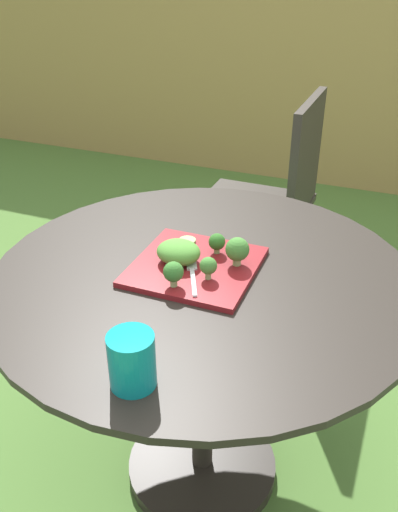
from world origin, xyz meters
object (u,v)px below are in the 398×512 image
(salad_plate, at_px, (195,266))
(fork, at_px, (192,274))
(patio_chair, at_px, (275,191))
(drinking_glass, at_px, (132,363))

(salad_plate, xyz_separation_m, fork, (0.01, -0.05, 0.01))
(fork, bearing_deg, salad_plate, 104.75)
(patio_chair, bearing_deg, salad_plate, -87.82)
(patio_chair, bearing_deg, drinking_glass, -86.62)
(drinking_glass, bearing_deg, fork, 95.01)
(salad_plate, xyz_separation_m, drinking_glass, (0.04, -0.40, 0.04))
(salad_plate, bearing_deg, drinking_glass, -83.85)
(drinking_glass, bearing_deg, patio_chair, 93.38)
(patio_chair, distance_m, salad_plate, 0.95)
(patio_chair, xyz_separation_m, drinking_glass, (0.08, -1.34, 0.23))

